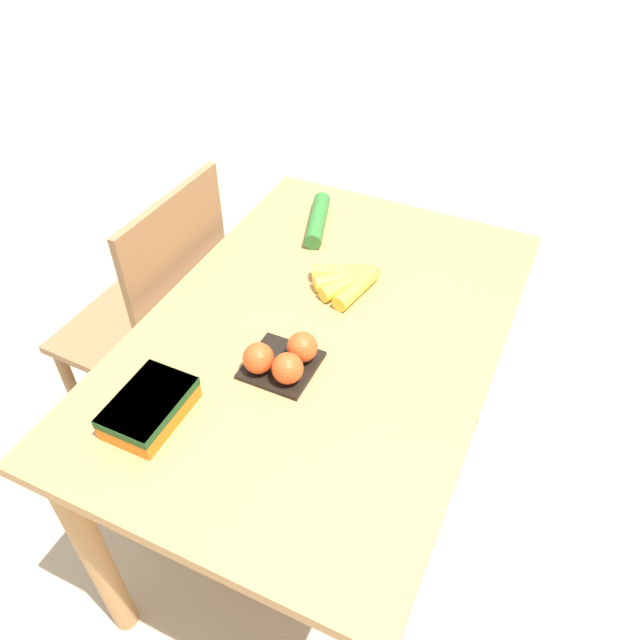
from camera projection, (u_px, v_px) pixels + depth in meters
ground_plane at (320, 507)px, 1.90m from camera, size 12.00×12.00×0.00m
dining_table at (320, 366)px, 1.48m from camera, size 1.15×0.77×0.74m
chair at (158, 323)px, 1.80m from camera, size 0.43×0.41×0.93m
banana_bunch at (349, 281)px, 1.49m from camera, size 0.17×0.16×0.04m
tomato_pack at (283, 359)px, 1.28m from camera, size 0.14×0.14×0.08m
carrot_bag at (149, 406)px, 1.19m from camera, size 0.18×0.12×0.05m
cucumber_near at (318, 220)px, 1.68m from camera, size 0.22×0.11×0.05m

